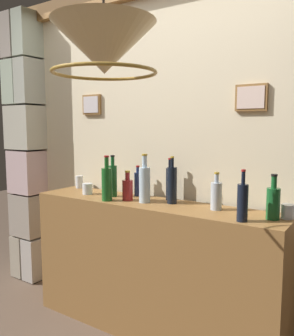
{
  "coord_description": "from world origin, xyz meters",
  "views": [
    {
      "loc": [
        1.34,
        -1.23,
        1.5
      ],
      "look_at": [
        0.0,
        0.77,
        1.22
      ],
      "focal_mm": 37.78,
      "sensor_mm": 36.0,
      "label": 1
    }
  ],
  "objects_px": {
    "liquor_bottle_vodka": "(273,202)",
    "liquor_bottle_sherry": "(138,183)",
    "liquor_bottle_scotch": "(113,180)",
    "glass_tumbler_rocks": "(87,189)",
    "glass_tumbler_shot": "(288,212)",
    "pendant_lamp": "(104,49)",
    "glass_tumbler_highball": "(79,182)",
    "liquor_bottle_rum": "(145,183)",
    "liquor_bottle_port": "(128,189)",
    "liquor_bottle_rye": "(107,183)",
    "liquor_bottle_amaro": "(243,202)",
    "liquor_bottle_vermouth": "(170,183)",
    "liquor_bottle_gin": "(172,185)",
    "liquor_bottle_mezcal": "(216,195)"
  },
  "relations": [
    {
      "from": "liquor_bottle_gin",
      "to": "liquor_bottle_vermouth",
      "type": "bearing_deg",
      "value": 127.19
    },
    {
      "from": "liquor_bottle_port",
      "to": "liquor_bottle_rye",
      "type": "distance_m",
      "value": 0.16
    },
    {
      "from": "liquor_bottle_port",
      "to": "liquor_bottle_rye",
      "type": "bearing_deg",
      "value": -141.87
    },
    {
      "from": "liquor_bottle_sherry",
      "to": "liquor_bottle_scotch",
      "type": "bearing_deg",
      "value": -137.77
    },
    {
      "from": "liquor_bottle_rye",
      "to": "glass_tumbler_highball",
      "type": "distance_m",
      "value": 0.61
    },
    {
      "from": "liquor_bottle_scotch",
      "to": "glass_tumbler_rocks",
      "type": "height_order",
      "value": "liquor_bottle_scotch"
    },
    {
      "from": "liquor_bottle_vodka",
      "to": "liquor_bottle_rum",
      "type": "height_order",
      "value": "liquor_bottle_rum"
    },
    {
      "from": "glass_tumbler_highball",
      "to": "liquor_bottle_scotch",
      "type": "bearing_deg",
      "value": -15.14
    },
    {
      "from": "liquor_bottle_sherry",
      "to": "liquor_bottle_rye",
      "type": "height_order",
      "value": "liquor_bottle_rye"
    },
    {
      "from": "liquor_bottle_scotch",
      "to": "glass_tumbler_rocks",
      "type": "bearing_deg",
      "value": -169.53
    },
    {
      "from": "liquor_bottle_mezcal",
      "to": "liquor_bottle_vodka",
      "type": "bearing_deg",
      "value": -6.02
    },
    {
      "from": "liquor_bottle_gin",
      "to": "liquor_bottle_vermouth",
      "type": "xyz_separation_m",
      "value": [
        -0.08,
        0.1,
        -0.01
      ]
    },
    {
      "from": "glass_tumbler_highball",
      "to": "pendant_lamp",
      "type": "xyz_separation_m",
      "value": [
        1.11,
        -0.94,
        0.83
      ]
    },
    {
      "from": "pendant_lamp",
      "to": "liquor_bottle_rye",
      "type": "bearing_deg",
      "value": 130.12
    },
    {
      "from": "pendant_lamp",
      "to": "liquor_bottle_port",
      "type": "bearing_deg",
      "value": 120.45
    },
    {
      "from": "liquor_bottle_sherry",
      "to": "glass_tumbler_shot",
      "type": "xyz_separation_m",
      "value": [
        1.12,
        -0.07,
        -0.06
      ]
    },
    {
      "from": "liquor_bottle_rum",
      "to": "liquor_bottle_port",
      "type": "bearing_deg",
      "value": -175.28
    },
    {
      "from": "glass_tumbler_rocks",
      "to": "liquor_bottle_vermouth",
      "type": "bearing_deg",
      "value": 15.62
    },
    {
      "from": "glass_tumbler_rocks",
      "to": "liquor_bottle_port",
      "type": "bearing_deg",
      "value": -1.37
    },
    {
      "from": "liquor_bottle_scotch",
      "to": "glass_tumbler_shot",
      "type": "height_order",
      "value": "liquor_bottle_scotch"
    },
    {
      "from": "liquor_bottle_mezcal",
      "to": "liquor_bottle_rum",
      "type": "distance_m",
      "value": 0.51
    },
    {
      "from": "liquor_bottle_vodka",
      "to": "liquor_bottle_sherry",
      "type": "height_order",
      "value": "liquor_bottle_vodka"
    },
    {
      "from": "glass_tumbler_shot",
      "to": "pendant_lamp",
      "type": "distance_m",
      "value": 1.36
    },
    {
      "from": "liquor_bottle_gin",
      "to": "liquor_bottle_vermouth",
      "type": "distance_m",
      "value": 0.13
    },
    {
      "from": "liquor_bottle_vermouth",
      "to": "glass_tumbler_shot",
      "type": "relative_size",
      "value": 3.65
    },
    {
      "from": "glass_tumbler_shot",
      "to": "pendant_lamp",
      "type": "xyz_separation_m",
      "value": [
        -0.63,
        -0.87,
        0.84
      ]
    },
    {
      "from": "liquor_bottle_scotch",
      "to": "liquor_bottle_port",
      "type": "bearing_deg",
      "value": -16.02
    },
    {
      "from": "liquor_bottle_scotch",
      "to": "pendant_lamp",
      "type": "distance_m",
      "value": 1.27
    },
    {
      "from": "liquor_bottle_vodka",
      "to": "liquor_bottle_scotch",
      "type": "height_order",
      "value": "liquor_bottle_scotch"
    },
    {
      "from": "liquor_bottle_sherry",
      "to": "liquor_bottle_rum",
      "type": "relative_size",
      "value": 0.68
    },
    {
      "from": "liquor_bottle_port",
      "to": "liquor_bottle_sherry",
      "type": "bearing_deg",
      "value": 101.49
    },
    {
      "from": "liquor_bottle_gin",
      "to": "glass_tumbler_rocks",
      "type": "height_order",
      "value": "liquor_bottle_gin"
    },
    {
      "from": "liquor_bottle_vodka",
      "to": "liquor_bottle_amaro",
      "type": "distance_m",
      "value": 0.2
    },
    {
      "from": "liquor_bottle_vermouth",
      "to": "liquor_bottle_mezcal",
      "type": "bearing_deg",
      "value": -14.56
    },
    {
      "from": "liquor_bottle_rye",
      "to": "glass_tumbler_rocks",
      "type": "distance_m",
      "value": 0.32
    },
    {
      "from": "glass_tumbler_highball",
      "to": "pendant_lamp",
      "type": "distance_m",
      "value": 1.67
    },
    {
      "from": "liquor_bottle_vodka",
      "to": "liquor_bottle_rye",
      "type": "xyz_separation_m",
      "value": [
        -1.13,
        -0.14,
        0.03
      ]
    },
    {
      "from": "liquor_bottle_mezcal",
      "to": "liquor_bottle_gin",
      "type": "bearing_deg",
      "value": 179.35
    },
    {
      "from": "liquor_bottle_scotch",
      "to": "liquor_bottle_rum",
      "type": "relative_size",
      "value": 0.92
    },
    {
      "from": "liquor_bottle_vodka",
      "to": "liquor_bottle_sherry",
      "type": "xyz_separation_m",
      "value": [
        -1.05,
        0.13,
        -0.0
      ]
    },
    {
      "from": "liquor_bottle_port",
      "to": "pendant_lamp",
      "type": "height_order",
      "value": "pendant_lamp"
    },
    {
      "from": "pendant_lamp",
      "to": "glass_tumbler_rocks",
      "type": "bearing_deg",
      "value": 137.84
    },
    {
      "from": "liquor_bottle_rum",
      "to": "liquor_bottle_rye",
      "type": "distance_m",
      "value": 0.28
    },
    {
      "from": "liquor_bottle_rye",
      "to": "liquor_bottle_vermouth",
      "type": "xyz_separation_m",
      "value": [
        0.36,
        0.28,
        -0.0
      ]
    },
    {
      "from": "liquor_bottle_gin",
      "to": "liquor_bottle_vermouth",
      "type": "relative_size",
      "value": 1.08
    },
    {
      "from": "liquor_bottle_scotch",
      "to": "liquor_bottle_amaro",
      "type": "distance_m",
      "value": 1.07
    },
    {
      "from": "liquor_bottle_vermouth",
      "to": "glass_tumbler_shot",
      "type": "height_order",
      "value": "liquor_bottle_vermouth"
    },
    {
      "from": "liquor_bottle_scotch",
      "to": "liquor_bottle_rum",
      "type": "bearing_deg",
      "value": -7.05
    },
    {
      "from": "liquor_bottle_sherry",
      "to": "pendant_lamp",
      "type": "distance_m",
      "value": 1.32
    },
    {
      "from": "liquor_bottle_gin",
      "to": "pendant_lamp",
      "type": "xyz_separation_m",
      "value": [
        0.13,
        -0.85,
        0.74
      ]
    }
  ]
}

